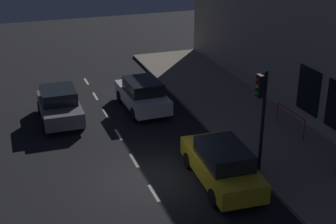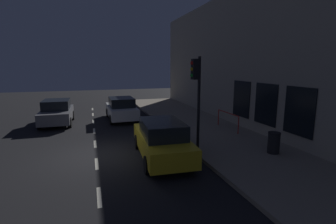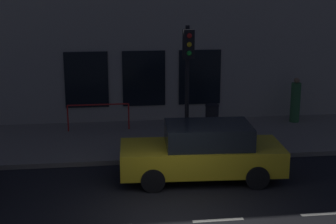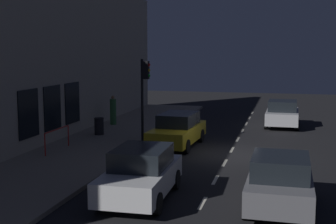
{
  "view_description": "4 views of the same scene",
  "coord_description": "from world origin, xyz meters",
  "px_view_note": "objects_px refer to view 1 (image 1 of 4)",
  "views": [
    {
      "loc": [
        -4.56,
        -15.42,
        9.52
      ],
      "look_at": [
        1.24,
        0.97,
        2.23
      ],
      "focal_mm": 52.25,
      "sensor_mm": 36.0,
      "label": 1
    },
    {
      "loc": [
        -0.07,
        -10.52,
        3.74
      ],
      "look_at": [
        3.49,
        0.87,
        1.52
      ],
      "focal_mm": 26.56,
      "sensor_mm": 36.0,
      "label": 2
    },
    {
      "loc": [
        -10.56,
        1.54,
        5.32
      ],
      "look_at": [
        2.3,
        -0.13,
        2.04
      ],
      "focal_mm": 54.46,
      "sensor_mm": 36.0,
      "label": 3
    },
    {
      "loc": [
        -2.32,
        20.29,
        4.59
      ],
      "look_at": [
        2.43,
        1.42,
        1.99
      ],
      "focal_mm": 50.42,
      "sensor_mm": 36.0,
      "label": 4
    }
  ],
  "objects_px": {
    "traffic_light": "(261,102)",
    "parked_car_0": "(222,164)",
    "parked_car_3": "(59,105)",
    "parked_car_1": "(142,94)"
  },
  "relations": [
    {
      "from": "traffic_light",
      "to": "parked_car_1",
      "type": "relative_size",
      "value": 0.96
    },
    {
      "from": "parked_car_3",
      "to": "parked_car_0",
      "type": "bearing_deg",
      "value": 122.0
    },
    {
      "from": "traffic_light",
      "to": "parked_car_0",
      "type": "bearing_deg",
      "value": -173.22
    },
    {
      "from": "traffic_light",
      "to": "parked_car_3",
      "type": "bearing_deg",
      "value": 129.81
    },
    {
      "from": "parked_car_1",
      "to": "parked_car_3",
      "type": "relative_size",
      "value": 1.08
    },
    {
      "from": "traffic_light",
      "to": "parked_car_0",
      "type": "height_order",
      "value": "traffic_light"
    },
    {
      "from": "traffic_light",
      "to": "parked_car_3",
      "type": "height_order",
      "value": "traffic_light"
    },
    {
      "from": "traffic_light",
      "to": "parked_car_3",
      "type": "relative_size",
      "value": 1.04
    },
    {
      "from": "traffic_light",
      "to": "parked_car_0",
      "type": "distance_m",
      "value": 2.69
    },
    {
      "from": "parked_car_1",
      "to": "parked_car_3",
      "type": "bearing_deg",
      "value": 179.79
    }
  ]
}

